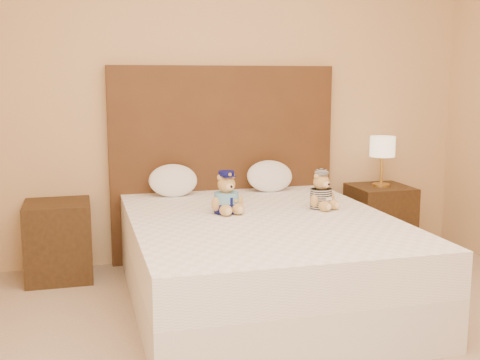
% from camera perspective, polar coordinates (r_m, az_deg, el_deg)
% --- Properties ---
extents(bed, '(1.60, 2.00, 0.55)m').
position_cam_1_polar(bed, '(3.83, 2.03, -7.55)').
color(bed, white).
rests_on(bed, ground).
extents(headboard, '(1.75, 0.08, 1.50)m').
position_cam_1_polar(headboard, '(4.68, -1.56, 1.57)').
color(headboard, '#4C2D16').
rests_on(headboard, ground).
extents(nightstand_left, '(0.45, 0.45, 0.55)m').
position_cam_1_polar(nightstand_left, '(4.45, -16.82, -5.53)').
color(nightstand_left, '#3B2713').
rests_on(nightstand_left, ground).
extents(nightstand_right, '(0.45, 0.45, 0.55)m').
position_cam_1_polar(nightstand_right, '(5.02, 13.10, -3.66)').
color(nightstand_right, '#3B2713').
rests_on(nightstand_right, ground).
extents(lamp, '(0.20, 0.20, 0.40)m').
position_cam_1_polar(lamp, '(4.92, 13.35, 2.86)').
color(lamp, gold).
rests_on(lamp, nightstand_right).
extents(teddy_police, '(0.28, 0.27, 0.27)m').
position_cam_1_polar(teddy_police, '(3.84, -1.30, -1.18)').
color(teddy_police, '#A98841').
rests_on(teddy_police, bed).
extents(teddy_prisoner, '(0.29, 0.28, 0.25)m').
position_cam_1_polar(teddy_prisoner, '(4.00, 7.70, -0.98)').
color(teddy_prisoner, '#A98841').
rests_on(teddy_prisoner, bed).
extents(pillow_left, '(0.36, 0.23, 0.25)m').
position_cam_1_polar(pillow_left, '(4.44, -6.37, 0.11)').
color(pillow_left, white).
rests_on(pillow_left, bed).
extents(pillow_right, '(0.36, 0.23, 0.25)m').
position_cam_1_polar(pillow_right, '(4.60, 2.84, 0.51)').
color(pillow_right, white).
rests_on(pillow_right, bed).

